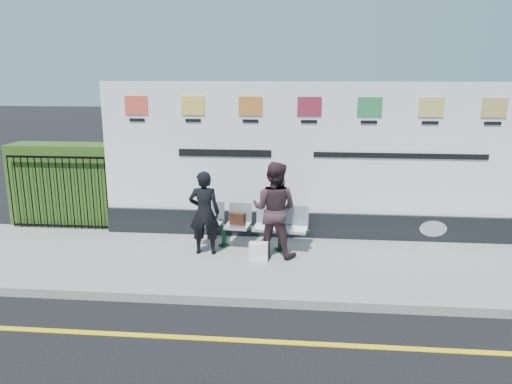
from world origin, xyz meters
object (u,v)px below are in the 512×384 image
(bench, at_px, (252,237))
(woman_left, at_px, (204,213))
(billboard, at_px, (308,172))
(woman_right, at_px, (274,209))

(bench, bearing_deg, woman_left, -150.70)
(bench, distance_m, woman_left, 1.03)
(billboard, height_order, woman_left, billboard)
(bench, bearing_deg, billboard, 44.65)
(bench, xyz_separation_m, woman_right, (0.43, -0.32, 0.63))
(woman_right, bearing_deg, billboard, -102.03)
(bench, height_order, woman_left, woman_left)
(billboard, relative_size, bench, 3.95)
(woman_left, bearing_deg, billboard, -150.72)
(woman_left, relative_size, woman_right, 0.89)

